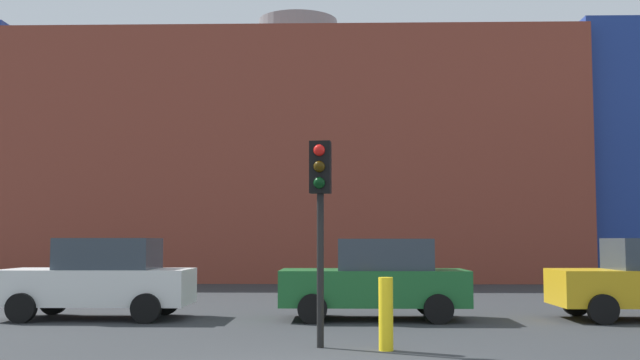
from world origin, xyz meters
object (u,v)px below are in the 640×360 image
object	(u,v)px
parked_car_1	(101,278)
parked_car_2	(376,279)
bollard_yellow_0	(386,314)
traffic_light_island	(320,195)

from	to	relation	value
parked_car_1	parked_car_2	size ratio (longest dim) A/B	1.01
parked_car_1	bollard_yellow_0	world-z (taller)	parked_car_1
traffic_light_island	bollard_yellow_0	distance (m)	2.29
parked_car_2	bollard_yellow_0	world-z (taller)	parked_car_2
parked_car_1	parked_car_2	distance (m)	6.39
parked_car_1	bollard_yellow_0	xyz separation A→B (m)	(6.30, -4.88, -0.32)
parked_car_1	traffic_light_island	distance (m)	7.14
bollard_yellow_0	parked_car_2	bearing A→B (deg)	88.99
traffic_light_island	bollard_yellow_0	xyz separation A→B (m)	(1.09, -0.30, -1.99)
parked_car_1	traffic_light_island	world-z (taller)	traffic_light_island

